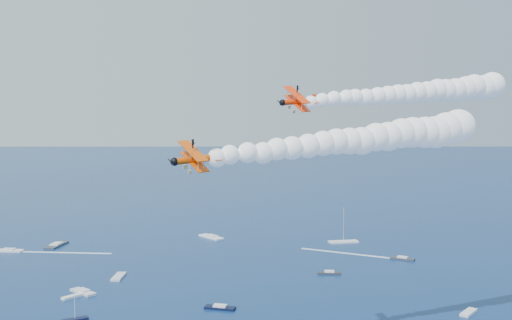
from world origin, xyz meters
name	(u,v)px	position (x,y,z in m)	size (l,w,h in m)	color
biplane_lead	(298,101)	(16.85, 25.01, 59.97)	(8.17, 9.17, 5.52)	#FF3305
biplane_trail	(196,159)	(-13.01, -2.25, 51.10)	(7.35, 8.25, 4.97)	#D84604
smoke_trail_lead	(408,93)	(43.25, 24.67, 61.95)	(52.81, 6.62, 9.97)	white
smoke_trail_trail	(349,142)	(13.34, -0.63, 53.08)	(52.73, 8.88, 9.97)	white
spectator_boats	(128,272)	(0.62, 128.83, 0.35)	(210.74, 184.82, 0.70)	#2F333E
boat_wakes	(205,253)	(35.65, 147.95, 0.03)	(135.89, 68.92, 0.04)	white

